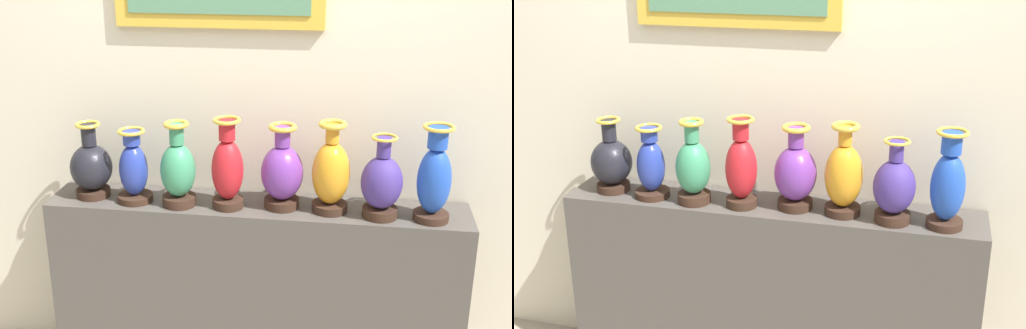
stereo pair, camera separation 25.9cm
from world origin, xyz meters
The scene contains 10 objects.
display_shelf centered at (0.00, 0.00, 0.46)m, with size 1.87×0.30×0.92m, color #4C4742.
back_wall centered at (0.00, 0.21, 1.39)m, with size 4.58×0.14×2.77m.
vase_onyx centered at (-0.75, -0.01, 1.06)m, with size 0.19×0.19×0.35m.
vase_cobalt centered at (-0.54, -0.04, 1.07)m, with size 0.16×0.16×0.33m.
vase_jade centered at (-0.34, -0.05, 1.08)m, with size 0.15×0.15×0.38m.
vase_crimson centered at (-0.12, -0.04, 1.10)m, with size 0.14×0.14×0.40m.
vase_violet centered at (0.12, -0.01, 1.08)m, with size 0.18×0.18×0.38m.
vase_amber centered at (0.33, -0.02, 1.09)m, with size 0.16×0.16×0.40m.
vase_indigo centered at (0.54, -0.05, 1.07)m, with size 0.17×0.17×0.36m.
vase_sapphire centered at (0.75, -0.05, 1.10)m, with size 0.15×0.15×0.41m.
Camera 1 is at (0.41, -2.71, 2.10)m, focal length 47.17 mm.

